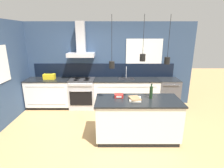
# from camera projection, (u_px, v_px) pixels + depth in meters

# --- Properties ---
(ground_plane) EXTENTS (16.00, 16.00, 0.00)m
(ground_plane) POSITION_uv_depth(u_px,v_px,m) (100.00, 137.00, 3.97)
(ground_plane) COLOR tan
(ground_plane) RESTS_ON ground
(wall_back) EXTENTS (5.60, 2.18, 2.60)m
(wall_back) POSITION_uv_depth(u_px,v_px,m) (102.00, 63.00, 5.50)
(wall_back) COLOR navy
(wall_back) RESTS_ON ground_plane
(wall_left) EXTENTS (0.08, 3.80, 2.60)m
(wall_left) POSITION_uv_depth(u_px,v_px,m) (2.00, 74.00, 4.26)
(wall_left) COLOR navy
(wall_left) RESTS_ON ground_plane
(counter_run_left) EXTENTS (1.32, 0.64, 0.91)m
(counter_run_left) POSITION_uv_depth(u_px,v_px,m) (49.00, 93.00, 5.46)
(counter_run_left) COLOR black
(counter_run_left) RESTS_ON ground_plane
(counter_run_sink) EXTENTS (1.98, 0.64, 1.27)m
(counter_run_sink) POSITION_uv_depth(u_px,v_px,m) (126.00, 93.00, 5.47)
(counter_run_sink) COLOR black
(counter_run_sink) RESTS_ON ground_plane
(oven_range) EXTENTS (0.77, 0.66, 0.91)m
(oven_range) POSITION_uv_depth(u_px,v_px,m) (82.00, 93.00, 5.46)
(oven_range) COLOR #B5B5BA
(oven_range) RESTS_ON ground_plane
(dishwasher) EXTENTS (0.62, 0.65, 0.91)m
(dishwasher) POSITION_uv_depth(u_px,v_px,m) (167.00, 93.00, 5.47)
(dishwasher) COLOR #4C4C51
(dishwasher) RESTS_ON ground_plane
(kitchen_island) EXTENTS (1.80, 0.80, 0.91)m
(kitchen_island) POSITION_uv_depth(u_px,v_px,m) (137.00, 119.00, 3.81)
(kitchen_island) COLOR black
(kitchen_island) RESTS_ON ground_plane
(bottle_on_island) EXTENTS (0.07, 0.07, 0.33)m
(bottle_on_island) POSITION_uv_depth(u_px,v_px,m) (150.00, 92.00, 3.72)
(bottle_on_island) COLOR #193319
(bottle_on_island) RESTS_ON kitchen_island
(book_stack) EXTENTS (0.28, 0.35, 0.05)m
(book_stack) POSITION_uv_depth(u_px,v_px,m) (134.00, 99.00, 3.68)
(book_stack) COLOR beige
(book_stack) RESTS_ON kitchen_island
(red_supply_box) EXTENTS (0.19, 0.15, 0.08)m
(red_supply_box) POSITION_uv_depth(u_px,v_px,m) (118.00, 96.00, 3.81)
(red_supply_box) COLOR red
(red_supply_box) RESTS_ON kitchen_island
(yellow_toolbox) EXTENTS (0.34, 0.18, 0.19)m
(yellow_toolbox) POSITION_uv_depth(u_px,v_px,m) (49.00, 77.00, 5.31)
(yellow_toolbox) COLOR gold
(yellow_toolbox) RESTS_ON counter_run_left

